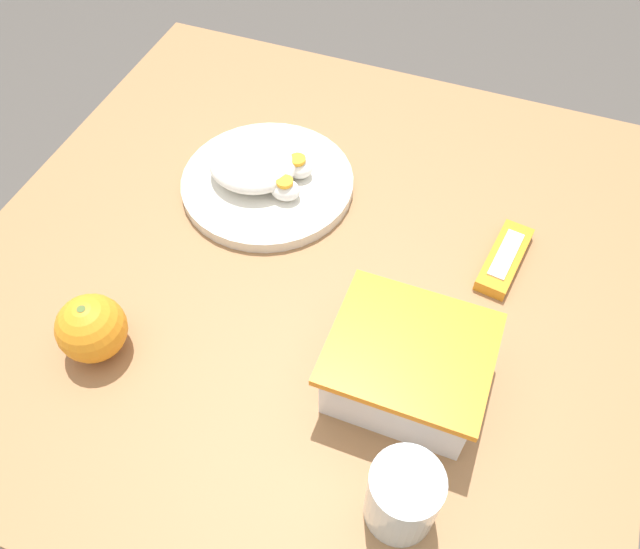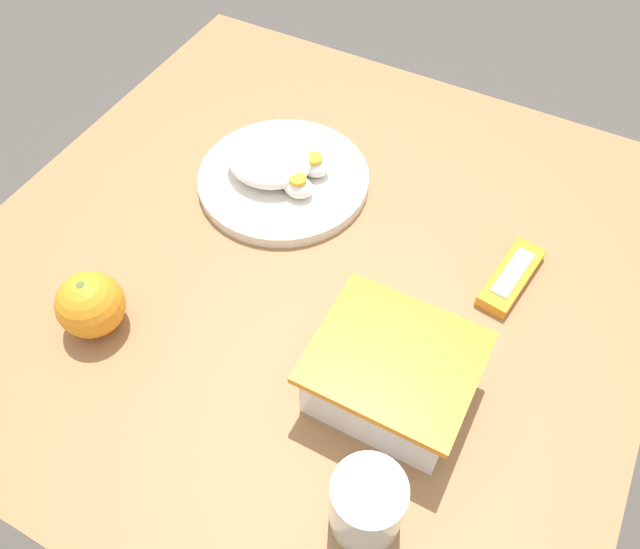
# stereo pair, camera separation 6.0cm
# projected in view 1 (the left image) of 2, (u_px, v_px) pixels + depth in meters

# --- Properties ---
(ground_plane) EXTENTS (10.00, 10.00, 0.00)m
(ground_plane) POSITION_uv_depth(u_px,v_px,m) (312.00, 459.00, 1.48)
(ground_plane) COLOR #4C4742
(table) EXTENTS (0.92, 0.92, 0.76)m
(table) POSITION_uv_depth(u_px,v_px,m) (308.00, 313.00, 0.97)
(table) COLOR #996B42
(table) RESTS_ON ground_plane
(food_container) EXTENTS (0.18, 0.16, 0.09)m
(food_container) POSITION_uv_depth(u_px,v_px,m) (407.00, 368.00, 0.72)
(food_container) COLOR white
(food_container) RESTS_ON table
(orange_fruit) EXTENTS (0.08, 0.08, 0.08)m
(orange_fruit) POSITION_uv_depth(u_px,v_px,m) (92.00, 328.00, 0.75)
(orange_fruit) COLOR orange
(orange_fruit) RESTS_ON table
(rice_plate) EXTENTS (0.26, 0.26, 0.07)m
(rice_plate) POSITION_uv_depth(u_px,v_px,m) (263.00, 176.00, 0.93)
(rice_plate) COLOR silver
(rice_plate) RESTS_ON table
(candy_bar) EXTENTS (0.06, 0.13, 0.02)m
(candy_bar) POSITION_uv_depth(u_px,v_px,m) (505.00, 259.00, 0.86)
(candy_bar) COLOR orange
(candy_bar) RESTS_ON table
(drinking_glass) EXTENTS (0.07, 0.07, 0.09)m
(drinking_glass) POSITION_uv_depth(u_px,v_px,m) (403.00, 496.00, 0.62)
(drinking_glass) COLOR silver
(drinking_glass) RESTS_ON table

